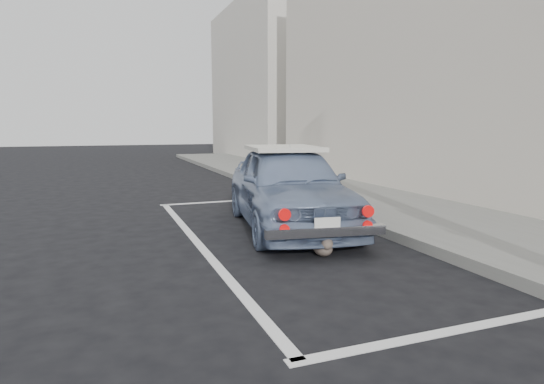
{
  "coord_description": "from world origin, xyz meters",
  "views": [
    {
      "loc": [
        -2.16,
        -3.27,
        1.67
      ],
      "look_at": [
        0.1,
        2.67,
        0.75
      ],
      "focal_mm": 30.0,
      "sensor_mm": 36.0,
      "label": 1
    }
  ],
  "objects": [
    {
      "name": "sidewalk",
      "position": [
        3.2,
        2.0,
        0.07
      ],
      "size": [
        2.8,
        40.0,
        0.15
      ],
      "primitive_type": "cube",
      "color": "slate",
      "rests_on": "ground"
    },
    {
      "name": "shop_building",
      "position": [
        6.33,
        4.0,
        3.49
      ],
      "size": [
        3.5,
        18.0,
        7.0
      ],
      "color": "beige",
      "rests_on": "ground"
    },
    {
      "name": "building_far",
      "position": [
        6.35,
        20.0,
        4.0
      ],
      "size": [
        3.5,
        10.0,
        8.0
      ],
      "primitive_type": "cube",
      "color": "beige",
      "rests_on": "ground"
    },
    {
      "name": "pline_side",
      "position": [
        -0.9,
        3.0,
        0.0
      ],
      "size": [
        0.12,
        7.0,
        0.01
      ],
      "primitive_type": "cube",
      "color": "silver",
      "rests_on": "ground"
    },
    {
      "name": "cat",
      "position": [
        0.49,
        1.84,
        0.14
      ],
      "size": [
        0.3,
        0.56,
        0.3
      ],
      "rotation": [
        0.0,
        0.0,
        -0.15
      ],
      "color": "brown",
      "rests_on": "ground"
    },
    {
      "name": "retro_coupe",
      "position": [
        0.73,
        3.57,
        0.7
      ],
      "size": [
        2.25,
        4.25,
        1.38
      ],
      "rotation": [
        0.0,
        0.0,
        -0.16
      ],
      "color": "#7286A9",
      "rests_on": "ground"
    },
    {
      "name": "ground",
      "position": [
        0.0,
        0.0,
        0.0
      ],
      "size": [
        80.0,
        80.0,
        0.0
      ],
      "primitive_type": "plane",
      "color": "black",
      "rests_on": "ground"
    },
    {
      "name": "pline_front",
      "position": [
        0.5,
        6.5,
        0.0
      ],
      "size": [
        3.0,
        0.12,
        0.01
      ],
      "primitive_type": "cube",
      "color": "silver",
      "rests_on": "ground"
    },
    {
      "name": "pline_rear",
      "position": [
        0.5,
        -0.5,
        0.0
      ],
      "size": [
        3.0,
        0.12,
        0.01
      ],
      "primitive_type": "cube",
      "color": "silver",
      "rests_on": "ground"
    }
  ]
}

